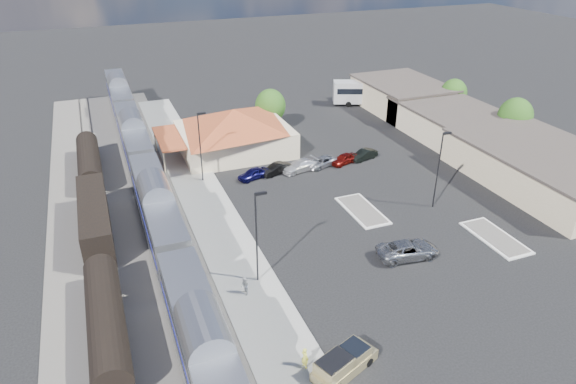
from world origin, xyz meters
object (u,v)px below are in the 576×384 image
object	(u,v)px
pickup_truck	(345,362)
station_depot	(234,130)
coach_bus	(370,92)
suv	(408,250)

from	to	relation	value
pickup_truck	station_depot	bearing A→B (deg)	-27.40
coach_bus	pickup_truck	bearing A→B (deg)	170.83
station_depot	coach_bus	distance (m)	30.99
pickup_truck	coach_bus	size ratio (longest dim) A/B	0.42
station_depot	suv	xyz separation A→B (m)	(8.26, -31.58, -2.29)
station_depot	suv	size ratio (longest dim) A/B	3.03
pickup_truck	suv	bearing A→B (deg)	-70.85
pickup_truck	suv	distance (m)	16.22
suv	pickup_truck	bearing A→B (deg)	137.98
station_depot	coach_bus	size ratio (longest dim) A/B	1.38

